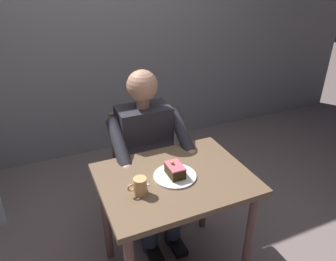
# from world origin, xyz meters

# --- Properties ---
(cafe_rear_panel) EXTENTS (6.40, 0.12, 3.00)m
(cafe_rear_panel) POSITION_xyz_m (0.00, -1.82, 1.50)
(cafe_rear_panel) COLOR gray
(cafe_rear_panel) RESTS_ON ground
(dining_table) EXTENTS (0.86, 0.66, 0.75)m
(dining_table) POSITION_xyz_m (0.00, 0.00, 0.64)
(dining_table) COLOR brown
(dining_table) RESTS_ON ground
(chair) EXTENTS (0.42, 0.42, 0.88)m
(chair) POSITION_xyz_m (0.00, -0.61, 0.48)
(chair) COLOR #5D5845
(chair) RESTS_ON ground
(seated_person) EXTENTS (0.53, 0.58, 1.24)m
(seated_person) POSITION_xyz_m (0.00, -0.44, 0.64)
(seated_person) COLOR #28272F
(seated_person) RESTS_ON ground
(dessert_plate) EXTENTS (0.25, 0.25, 0.01)m
(dessert_plate) POSITION_xyz_m (-0.00, 0.00, 0.76)
(dessert_plate) COLOR white
(dessert_plate) RESTS_ON dining_table
(cake_slice) EXTENTS (0.08, 0.13, 0.09)m
(cake_slice) POSITION_xyz_m (-0.00, 0.00, 0.80)
(cake_slice) COLOR #32250E
(cake_slice) RESTS_ON dessert_plate
(coffee_cup) EXTENTS (0.11, 0.07, 0.10)m
(coffee_cup) POSITION_xyz_m (0.23, 0.07, 0.80)
(coffee_cup) COLOR tan
(coffee_cup) RESTS_ON dining_table
(dessert_spoon) EXTENTS (0.07, 0.14, 0.01)m
(dessert_spoon) POSITION_xyz_m (0.20, 0.01, 0.76)
(dessert_spoon) COLOR silver
(dessert_spoon) RESTS_ON dining_table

